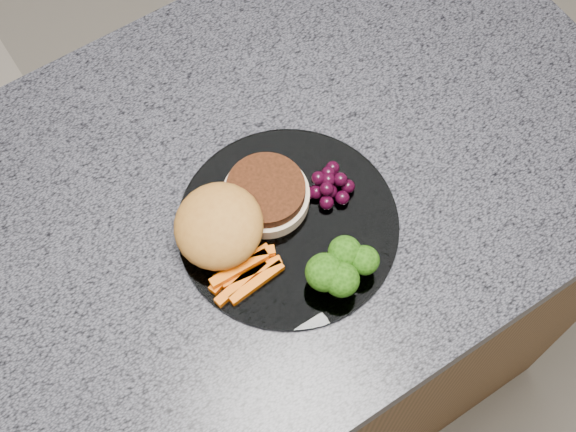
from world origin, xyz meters
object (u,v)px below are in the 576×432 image
object	(u,v)px
island_cabinet	(210,347)
plate	(288,225)
grape_bunch	(329,185)
burger	(236,216)

from	to	relation	value
island_cabinet	plate	distance (m)	0.49
island_cabinet	plate	size ratio (longest dim) A/B	4.62
island_cabinet	grape_bunch	distance (m)	0.52
island_cabinet	grape_bunch	bearing A→B (deg)	-17.45
island_cabinet	burger	bearing A→B (deg)	-29.39
island_cabinet	grape_bunch	world-z (taller)	grape_bunch
island_cabinet	burger	distance (m)	0.51
plate	grape_bunch	size ratio (longest dim) A/B	4.18
island_cabinet	burger	size ratio (longest dim) A/B	5.92
burger	plate	bearing A→B (deg)	-51.61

